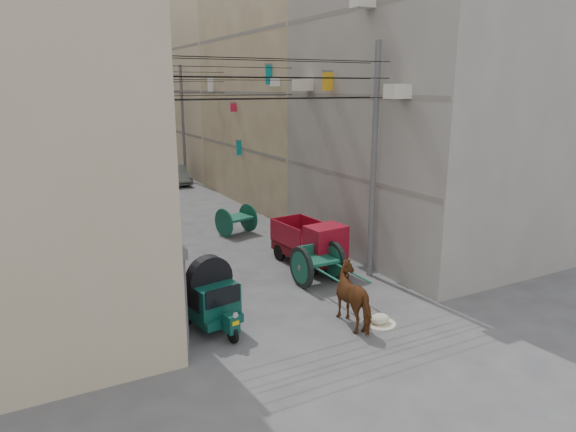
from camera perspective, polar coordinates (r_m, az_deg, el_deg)
ground at (r=12.47m, az=12.37°, el=-17.85°), size 140.00×140.00×0.00m
building_row_right at (r=44.65m, az=-8.52°, el=13.94°), size 8.00×62.00×14.00m
end_cap_building at (r=74.24m, az=-23.16°, el=13.07°), size 22.00×10.00×13.00m
shutters_left at (r=19.22m, az=-17.53°, el=-1.72°), size 0.18×14.40×2.88m
signboards at (r=30.55m, az=-14.61°, el=7.90°), size 8.22×40.52×5.67m
ac_units at (r=18.93m, az=6.87°, el=16.79°), size 0.70×6.55×3.35m
utility_poles at (r=26.01m, az=-12.20°, el=8.27°), size 7.40×22.20×8.00m
overhead_cables at (r=23.40m, az=-10.73°, el=14.51°), size 7.40×22.52×1.12m
auto_rickshaw at (r=14.49m, az=-8.65°, el=-8.76°), size 1.54×2.33×1.59m
tonga_cart at (r=17.46m, az=3.37°, el=-5.31°), size 1.51×3.09×1.39m
mini_truck at (r=18.96m, az=2.87°, el=-3.32°), size 1.67×3.24×1.76m
second_cart at (r=23.41m, az=-5.78°, el=-0.36°), size 1.75×1.63×1.29m
feed_sack at (r=15.07m, az=10.19°, el=-11.18°), size 0.57×0.46×0.29m
horse at (r=14.67m, az=7.66°, el=-8.83°), size 1.02×2.04×1.68m
distant_car_white at (r=27.49m, az=-15.04°, el=1.33°), size 2.30×4.06×1.30m
distant_car_grey at (r=36.35m, az=-12.47°, el=4.52°), size 1.42×3.91×1.28m
distant_car_green at (r=48.04m, az=-20.83°, el=6.16°), size 2.78×4.37×1.18m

